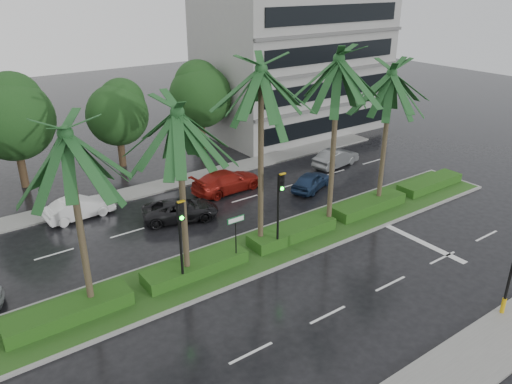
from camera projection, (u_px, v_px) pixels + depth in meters
ground at (259, 264)px, 24.89m from camera, size 120.00×120.00×0.00m
far_sidewalk at (154, 188)px, 33.80m from camera, size 40.00×2.00×0.12m
median at (247, 255)px, 25.61m from camera, size 36.00×4.00×0.15m
hedge at (247, 248)px, 25.46m from camera, size 35.20×1.40×0.60m
lane_markings at (310, 250)px, 26.20m from camera, size 34.00×13.06×0.01m
palm_row at (222, 106)px, 21.80m from camera, size 26.30×4.20×10.14m
signal_median_left at (181, 231)px, 21.78m from camera, size 0.34×0.42×4.36m
signal_median_right at (280, 200)px, 24.73m from camera, size 0.34×0.42×4.36m
street_sign at (236, 228)px, 23.87m from camera, size 0.95×0.09×2.60m
bg_trees at (117, 102)px, 36.13m from camera, size 33.40×5.51×7.95m
building at (293, 63)px, 45.04m from camera, size 16.00×10.00×12.00m
car_white at (79, 208)px, 29.46m from camera, size 1.59×4.04×1.31m
car_darkgrey at (181, 210)px, 29.31m from camera, size 3.34×4.85×1.23m
car_red at (227, 181)px, 33.13m from camera, size 2.24×5.02×1.43m
car_blue at (311, 181)px, 33.44m from camera, size 2.70×3.89×1.23m
car_grey at (336, 158)px, 37.52m from camera, size 2.01×4.23×1.34m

